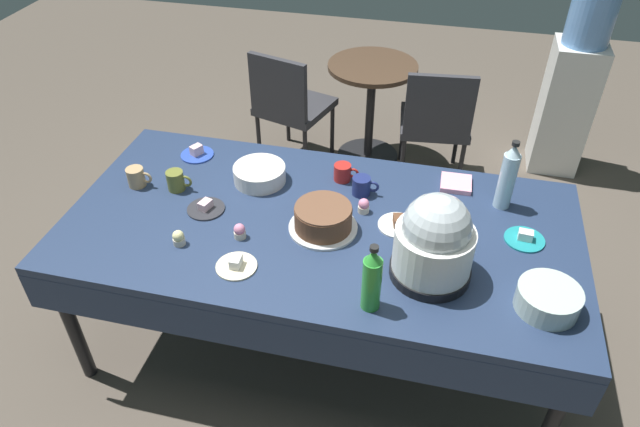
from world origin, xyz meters
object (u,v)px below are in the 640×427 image
(dessert_plate_cream, at_px, (236,265))
(maroon_chair_right, at_px, (436,119))
(potluck_table, at_px, (320,234))
(cupcake_cocoa, at_px, (240,231))
(soda_bottle_water, at_px, (508,177))
(glass_salad_bowl, at_px, (548,299))
(dessert_plate_teal, at_px, (525,238))
(cupcake_mint, at_px, (179,238))
(soda_bottle_lime_soda, at_px, (372,280))
(frosted_layer_cake, at_px, (323,218))
(coffee_mug_olive, at_px, (176,181))
(coffee_mug_red, at_px, (343,172))
(coffee_mug_tan, at_px, (137,177))
(dessert_plate_cobalt, at_px, (197,153))
(round_cafe_table, at_px, (371,95))
(slow_cooker, at_px, (434,242))
(dessert_plate_white, at_px, (398,224))
(dessert_plate_charcoal, at_px, (206,208))
(cupcake_berry, at_px, (364,206))
(ceramic_snack_bowl, at_px, (260,174))
(water_cooler, at_px, (570,89))
(maroon_chair_left, at_px, (289,102))
(coffee_mug_navy, at_px, (362,186))

(dessert_plate_cream, distance_m, maroon_chair_right, 1.97)
(potluck_table, xyz_separation_m, cupcake_cocoa, (-0.30, -0.17, 0.09))
(cupcake_cocoa, relative_size, soda_bottle_water, 0.20)
(glass_salad_bowl, distance_m, dessert_plate_teal, 0.37)
(cupcake_mint, relative_size, soda_bottle_water, 0.20)
(cupcake_mint, height_order, soda_bottle_lime_soda, soda_bottle_lime_soda)
(frosted_layer_cake, xyz_separation_m, cupcake_cocoa, (-0.32, -0.13, -0.02))
(soda_bottle_lime_soda, relative_size, coffee_mug_olive, 2.39)
(coffee_mug_red, distance_m, coffee_mug_tan, 0.96)
(glass_salad_bowl, distance_m, cupcake_mint, 1.44)
(dessert_plate_cobalt, height_order, maroon_chair_right, maroon_chair_right)
(round_cafe_table, bearing_deg, slow_cooker, -74.50)
(dessert_plate_teal, height_order, coffee_mug_olive, coffee_mug_olive)
(dessert_plate_white, distance_m, cupcake_mint, 0.92)
(dessert_plate_charcoal, relative_size, dessert_plate_teal, 1.01)
(soda_bottle_water, bearing_deg, round_cafe_table, 119.71)
(glass_salad_bowl, height_order, round_cafe_table, glass_salad_bowl)
(soda_bottle_lime_soda, xyz_separation_m, coffee_mug_red, (-0.26, 0.76, -0.09))
(frosted_layer_cake, xyz_separation_m, coffee_mug_olive, (-0.72, 0.12, -0.01))
(dessert_plate_cobalt, bearing_deg, soda_bottle_lime_soda, -38.21)
(cupcake_berry, relative_size, coffee_mug_olive, 0.56)
(dessert_plate_teal, relative_size, coffee_mug_olive, 1.37)
(dessert_plate_cobalt, xyz_separation_m, maroon_chair_right, (1.13, 1.12, -0.27))
(ceramic_snack_bowl, height_order, cupcake_berry, ceramic_snack_bowl)
(frosted_layer_cake, height_order, dessert_plate_cobalt, frosted_layer_cake)
(potluck_table, height_order, soda_bottle_water, soda_bottle_water)
(dessert_plate_cream, xyz_separation_m, water_cooler, (1.50, 2.27, -0.17))
(maroon_chair_left, bearing_deg, coffee_mug_red, -62.57)
(slow_cooker, height_order, ceramic_snack_bowl, slow_cooker)
(coffee_mug_red, relative_size, water_cooler, 0.10)
(round_cafe_table, bearing_deg, dessert_plate_teal, -61.16)
(potluck_table, xyz_separation_m, round_cafe_table, (-0.05, 1.72, -0.19))
(dessert_plate_teal, relative_size, soda_bottle_lime_soda, 0.57)
(ceramic_snack_bowl, height_order, coffee_mug_red, coffee_mug_red)
(coffee_mug_navy, distance_m, coffee_mug_tan, 1.04)
(round_cafe_table, bearing_deg, dessert_plate_cream, -95.68)
(potluck_table, distance_m, soda_bottle_water, 0.84)
(slow_cooker, relative_size, coffee_mug_tan, 3.01)
(soda_bottle_lime_soda, relative_size, maroon_chair_right, 0.34)
(dessert_plate_cobalt, distance_m, water_cooler, 2.51)
(slow_cooker, relative_size, dessert_plate_charcoal, 2.18)
(coffee_mug_tan, bearing_deg, soda_bottle_water, 8.15)
(ceramic_snack_bowl, xyz_separation_m, cupcake_mint, (-0.18, -0.50, -0.01))
(glass_salad_bowl, xyz_separation_m, maroon_chair_left, (-1.48, 1.78, -0.30))
(dessert_plate_white, relative_size, soda_bottle_lime_soda, 0.60)
(dessert_plate_white, relative_size, dessert_plate_cream, 1.05)
(cupcake_cocoa, bearing_deg, dessert_plate_cobalt, 127.75)
(glass_salad_bowl, bearing_deg, cupcake_cocoa, 174.68)
(dessert_plate_white, bearing_deg, round_cafe_table, 102.81)
(coffee_mug_navy, bearing_deg, cupcake_cocoa, -136.30)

